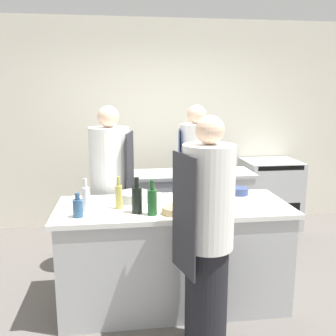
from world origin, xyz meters
name	(u,v)px	position (x,y,z in m)	size (l,w,h in m)	color
ground_plane	(173,301)	(0.00, 0.00, 0.00)	(16.00, 16.00, 0.00)	#605B56
wall_back	(151,125)	(0.00, 2.13, 1.40)	(8.00, 0.06, 2.80)	silver
prep_counter	(173,254)	(0.00, 0.00, 0.45)	(1.98, 0.79, 0.90)	#B7BABC
pass_counter	(176,209)	(0.22, 1.27, 0.45)	(1.86, 0.55, 0.90)	#B7BABC
oven_range	(270,193)	(1.61, 1.75, 0.46)	(0.73, 0.65, 0.92)	#B7BABC
chef_at_prep_near	(207,238)	(0.14, -0.63, 0.85)	(0.41, 0.40, 1.69)	black
chef_at_stove	(111,192)	(-0.54, 0.67, 0.85)	(0.44, 0.43, 1.71)	black
chef_at_pass_far	(195,187)	(0.33, 0.68, 0.87)	(0.37, 0.35, 1.72)	black
bottle_olive_oil	(197,195)	(0.17, -0.16, 1.02)	(0.08, 0.08, 0.32)	#5B2319
bottle_vinegar	(78,208)	(-0.77, -0.22, 0.97)	(0.08, 0.08, 0.19)	#2D5175
bottle_wine	(86,198)	(-0.72, -0.07, 1.01)	(0.06, 0.06, 0.27)	silver
bottle_cooking_oil	(137,199)	(-0.32, -0.17, 1.01)	(0.08, 0.08, 0.29)	black
bottle_sauce	(119,196)	(-0.46, -0.04, 1.01)	(0.06, 0.06, 0.27)	#B2A84C
bottle_water	(152,201)	(-0.20, -0.24, 1.01)	(0.07, 0.07, 0.28)	#19471E
bowl_mixing_large	(134,197)	(-0.33, 0.15, 0.94)	(0.28, 0.28, 0.08)	#B7BABC
bowl_prep_small	(176,210)	(-0.02, -0.23, 0.93)	(0.22, 0.22, 0.06)	tan
bowl_ceramic_blue	(239,191)	(0.66, 0.24, 0.93)	(0.16, 0.16, 0.07)	navy
bowl_wooden_salad	(213,193)	(0.40, 0.21, 0.93)	(0.21, 0.21, 0.06)	tan
cup	(157,198)	(-0.13, 0.10, 0.94)	(0.08, 0.08, 0.08)	white
cutting_board	(249,204)	(0.64, -0.09, 0.90)	(0.40, 0.18, 0.01)	white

